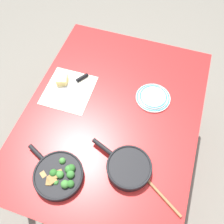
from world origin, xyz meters
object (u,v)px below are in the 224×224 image
(skillet_broccoli, at_px, (59,175))
(grater_knife, at_px, (75,82))
(skillet_eggs, at_px, (128,168))
(dinner_plate_stack, at_px, (153,97))
(wooden_spoon, at_px, (149,182))
(cheese_block, at_px, (62,80))

(skillet_broccoli, relative_size, grater_knife, 1.38)
(skillet_eggs, distance_m, grater_knife, 0.65)
(skillet_eggs, xyz_separation_m, grater_knife, (0.44, 0.48, -0.02))
(skillet_eggs, relative_size, grater_knife, 1.38)
(skillet_broccoli, xyz_separation_m, grater_knife, (0.58, 0.16, -0.02))
(skillet_eggs, distance_m, dinner_plate_stack, 0.48)
(wooden_spoon, relative_size, grater_knife, 1.23)
(wooden_spoon, relative_size, cheese_block, 3.60)
(dinner_plate_stack, bearing_deg, wooden_spoon, -168.95)
(wooden_spoon, bearing_deg, dinner_plate_stack, -47.14)
(cheese_block, bearing_deg, wooden_spoon, -123.77)
(skillet_eggs, relative_size, wooden_spoon, 1.12)
(skillet_broccoli, height_order, cheese_block, skillet_broccoli)
(skillet_broccoli, bearing_deg, skillet_eggs, -130.67)
(skillet_broccoli, distance_m, grater_knife, 0.60)
(skillet_broccoli, bearing_deg, dinner_plate_stack, -93.81)
(skillet_eggs, relative_size, cheese_block, 4.05)
(dinner_plate_stack, bearing_deg, skillet_eggs, 177.67)
(wooden_spoon, bearing_deg, skillet_broccoli, 46.23)
(skillet_eggs, xyz_separation_m, wooden_spoon, (-0.03, -0.12, -0.02))
(skillet_eggs, height_order, dinner_plate_stack, skillet_eggs)
(grater_knife, height_order, cheese_block, cheese_block)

